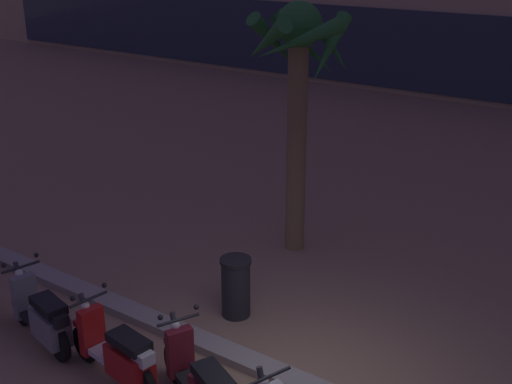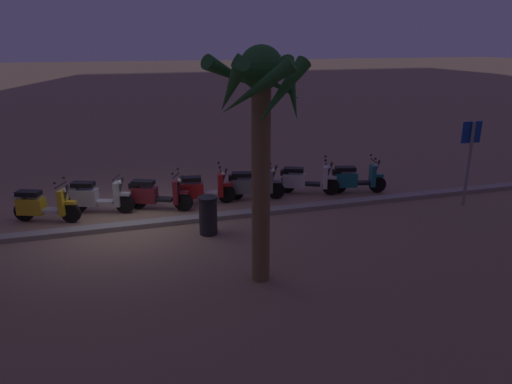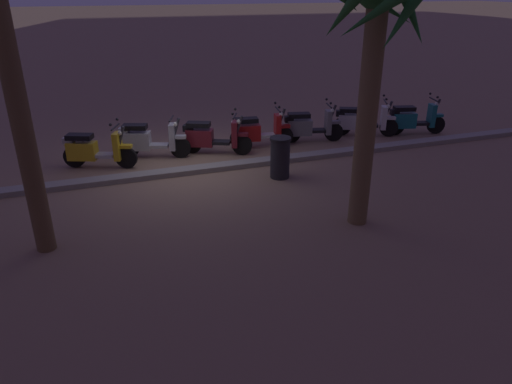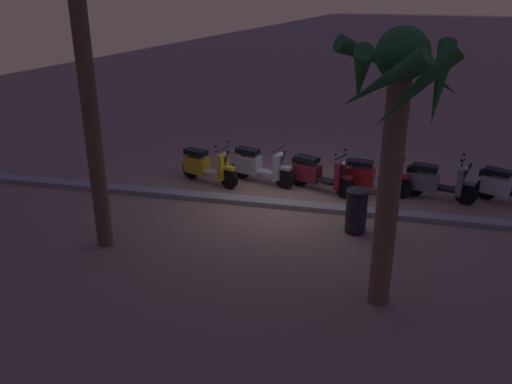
% 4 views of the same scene
% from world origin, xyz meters
% --- Properties ---
extents(scooter_grey_tail_end, '(1.71, 0.70, 1.17)m').
position_xyz_m(scooter_grey_tail_end, '(-3.55, -1.06, 0.45)').
color(scooter_grey_tail_end, black).
rests_on(scooter_grey_tail_end, ground).
extents(scooter_red_mid_centre, '(1.74, 0.61, 1.17)m').
position_xyz_m(scooter_red_mid_centre, '(-2.04, -1.07, 0.45)').
color(scooter_red_mid_centre, black).
rests_on(scooter_red_mid_centre, ground).
extents(palm_tree_mid_walkway, '(2.01, 2.01, 4.46)m').
position_xyz_m(palm_tree_mid_walkway, '(-2.35, 3.71, 3.32)').
color(palm_tree_mid_walkway, olive).
rests_on(palm_tree_mid_walkway, ground).
extents(litter_bin, '(0.48, 0.48, 0.95)m').
position_xyz_m(litter_bin, '(-1.82, 1.16, 0.48)').
color(litter_bin, '#232328').
rests_on(litter_bin, ground).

